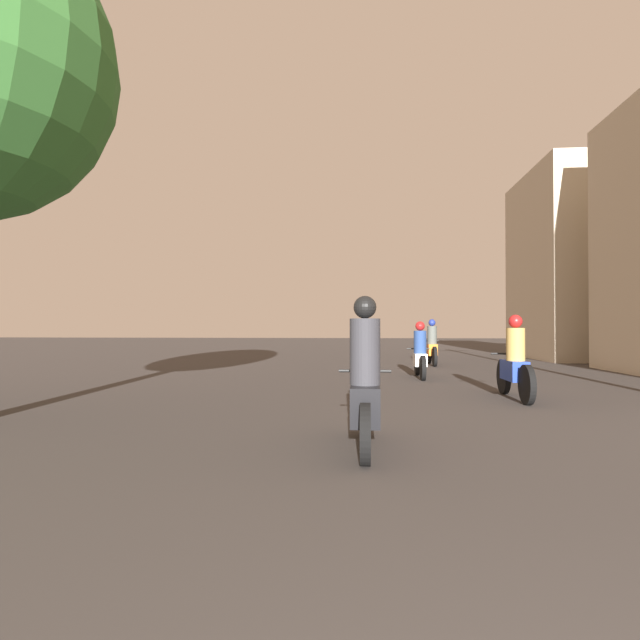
# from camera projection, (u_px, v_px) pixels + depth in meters

# --- Properties ---
(motorcycle_black) EXTENTS (0.60, 1.84, 1.63)m
(motorcycle_black) POSITION_uv_depth(u_px,v_px,m) (365.00, 389.00, 5.29)
(motorcycle_black) COLOR black
(motorcycle_black) RESTS_ON ground_plane
(motorcycle_blue) EXTENTS (0.60, 2.07, 1.52)m
(motorcycle_blue) POSITION_uv_depth(u_px,v_px,m) (515.00, 365.00, 8.99)
(motorcycle_blue) COLOR black
(motorcycle_blue) RESTS_ON ground_plane
(motorcycle_white) EXTENTS (0.60, 1.96, 1.45)m
(motorcycle_white) POSITION_uv_depth(u_px,v_px,m) (420.00, 355.00, 12.79)
(motorcycle_white) COLOR black
(motorcycle_white) RESTS_ON ground_plane
(motorcycle_orange) EXTENTS (0.60, 2.06, 1.58)m
(motorcycle_orange) POSITION_uv_depth(u_px,v_px,m) (432.00, 347.00, 17.10)
(motorcycle_orange) COLOR black
(motorcycle_orange) RESTS_ON ground_plane
(building_right_far) EXTENTS (4.69, 6.16, 7.78)m
(building_right_far) POSITION_uv_depth(u_px,v_px,m) (584.00, 265.00, 20.82)
(building_right_far) COLOR beige
(building_right_far) RESTS_ON ground_plane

